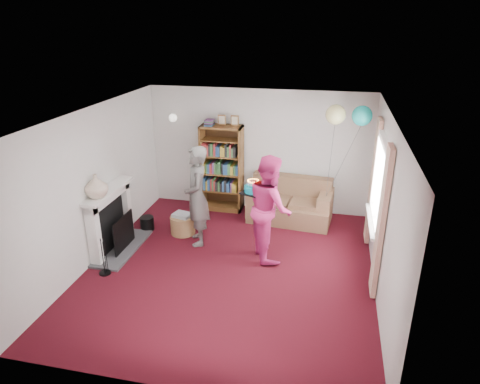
% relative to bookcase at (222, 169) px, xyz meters
% --- Properties ---
extents(ground, '(5.00, 5.00, 0.00)m').
position_rel_bookcase_xyz_m(ground, '(0.71, -2.30, -0.88)').
color(ground, black).
rests_on(ground, ground).
extents(wall_back, '(4.50, 0.02, 2.50)m').
position_rel_bookcase_xyz_m(wall_back, '(0.71, 0.21, 0.37)').
color(wall_back, silver).
rests_on(wall_back, ground).
extents(wall_left, '(0.02, 5.00, 2.50)m').
position_rel_bookcase_xyz_m(wall_left, '(-1.55, -2.30, 0.37)').
color(wall_left, silver).
rests_on(wall_left, ground).
extents(wall_right, '(0.02, 5.00, 2.50)m').
position_rel_bookcase_xyz_m(wall_right, '(2.97, -2.30, 0.37)').
color(wall_right, silver).
rests_on(wall_right, ground).
extents(ceiling, '(4.50, 5.00, 0.01)m').
position_rel_bookcase_xyz_m(ceiling, '(0.71, -2.30, 1.62)').
color(ceiling, white).
rests_on(ceiling, wall_back).
extents(fireplace, '(0.55, 1.80, 1.12)m').
position_rel_bookcase_xyz_m(fireplace, '(-1.38, -2.11, -0.37)').
color(fireplace, '#3F3F42').
rests_on(fireplace, ground).
extents(window_bay, '(0.14, 2.02, 2.20)m').
position_rel_bookcase_xyz_m(window_bay, '(2.92, -1.70, 0.32)').
color(window_bay, white).
rests_on(window_bay, ground).
extents(wall_sconce, '(0.16, 0.23, 0.16)m').
position_rel_bookcase_xyz_m(wall_sconce, '(-1.04, 0.06, 1.00)').
color(wall_sconce, gold).
rests_on(wall_sconce, ground).
extents(bookcase, '(0.85, 0.42, 2.00)m').
position_rel_bookcase_xyz_m(bookcase, '(0.00, 0.00, 0.00)').
color(bookcase, '#472B14').
rests_on(bookcase, ground).
extents(sofa, '(1.60, 0.85, 0.85)m').
position_rel_bookcase_xyz_m(sofa, '(1.46, -0.23, -0.56)').
color(sofa, brown).
rests_on(sofa, ground).
extents(wicker_basket, '(0.46, 0.46, 0.40)m').
position_rel_bookcase_xyz_m(wicker_basket, '(-0.44, -1.29, -0.70)').
color(wicker_basket, '#AB804F').
rests_on(wicker_basket, ground).
extents(person_striped, '(0.64, 0.76, 1.79)m').
position_rel_bookcase_xyz_m(person_striped, '(-0.05, -1.55, 0.01)').
color(person_striped, black).
rests_on(person_striped, ground).
extents(person_magenta, '(0.96, 1.06, 1.77)m').
position_rel_bookcase_xyz_m(person_magenta, '(1.25, -1.73, 0.01)').
color(person_magenta, '#C7276B').
rests_on(person_magenta, ground).
extents(birthday_cake, '(0.34, 0.34, 0.22)m').
position_rel_bookcase_xyz_m(birthday_cake, '(0.97, -1.70, 0.29)').
color(birthday_cake, black).
rests_on(birthday_cake, ground).
extents(balloons, '(0.79, 0.35, 1.75)m').
position_rel_bookcase_xyz_m(balloons, '(2.41, -0.57, 1.34)').
color(balloons, '#3F3F3F').
rests_on(balloons, ground).
extents(mantel_vase, '(0.41, 0.41, 0.38)m').
position_rel_bookcase_xyz_m(mantel_vase, '(-1.41, -2.45, 0.43)').
color(mantel_vase, beige).
rests_on(mantel_vase, fireplace).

